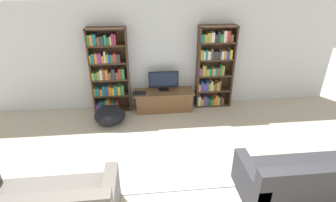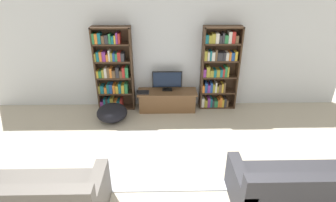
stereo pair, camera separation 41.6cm
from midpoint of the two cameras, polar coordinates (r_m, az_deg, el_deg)
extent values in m
cube|color=silver|center=(6.46, -3.07, 9.78)|extent=(8.80, 0.06, 2.60)
cube|color=#422D1E|center=(6.50, -18.15, 6.00)|extent=(0.04, 0.30, 2.04)
cube|color=#422D1E|center=(6.37, -10.54, 6.48)|extent=(0.04, 0.30, 2.04)
cube|color=#422D1E|center=(6.55, -14.24, 6.65)|extent=(0.90, 0.04, 2.04)
cube|color=#422D1E|center=(6.16, -15.45, 15.01)|extent=(0.90, 0.30, 0.04)
cube|color=#422D1E|center=(6.82, -13.45, -1.67)|extent=(0.86, 0.30, 0.04)
cube|color=#7F338C|center=(6.82, -16.67, -1.09)|extent=(0.07, 0.24, 0.17)
cube|color=#196B75|center=(6.80, -16.14, -0.82)|extent=(0.04, 0.24, 0.24)
cube|color=#333338|center=(6.78, -15.68, -0.77)|extent=(0.05, 0.24, 0.24)
cube|color=#196B75|center=(6.77, -15.22, -0.75)|extent=(0.05, 0.24, 0.24)
cube|color=#9E9333|center=(6.76, -14.62, -0.68)|extent=(0.08, 0.24, 0.26)
cube|color=orange|center=(6.76, -13.89, -0.91)|extent=(0.07, 0.24, 0.18)
cube|color=#196B75|center=(6.75, -13.24, -0.86)|extent=(0.07, 0.24, 0.19)
cube|color=#B72D28|center=(6.73, -12.65, -0.70)|extent=(0.05, 0.24, 0.23)
cube|color=#422D1E|center=(6.64, -13.82, 1.44)|extent=(0.86, 0.30, 0.04)
cube|color=#9E9333|center=(6.65, -17.28, 2.10)|extent=(0.04, 0.24, 0.19)
cube|color=#196B75|center=(6.64, -16.70, 2.14)|extent=(0.08, 0.24, 0.19)
cube|color=orange|center=(6.63, -16.00, 2.05)|extent=(0.06, 0.24, 0.16)
cube|color=#196B75|center=(6.60, -15.49, 2.36)|extent=(0.06, 0.24, 0.23)
cube|color=#234C99|center=(6.59, -14.90, 2.39)|extent=(0.07, 0.24, 0.23)
cube|color=orange|center=(6.58, -14.26, 2.36)|extent=(0.06, 0.24, 0.22)
cube|color=gold|center=(6.58, -13.61, 2.29)|extent=(0.07, 0.24, 0.19)
cube|color=#196B75|center=(6.56, -13.03, 2.54)|extent=(0.06, 0.24, 0.24)
cube|color=gold|center=(6.55, -12.38, 2.46)|extent=(0.07, 0.24, 0.21)
cube|color=#2D7F47|center=(6.54, -11.66, 2.62)|extent=(0.08, 0.24, 0.24)
cube|color=#422D1E|center=(6.49, -14.20, 4.71)|extent=(0.86, 0.30, 0.04)
cube|color=gold|center=(6.51, -17.73, 5.30)|extent=(0.04, 0.24, 0.17)
cube|color=#2D7F47|center=(6.49, -17.20, 5.34)|extent=(0.07, 0.24, 0.17)
cube|color=#9E9333|center=(6.48, -16.63, 5.49)|extent=(0.05, 0.24, 0.20)
cube|color=silver|center=(6.46, -16.09, 5.69)|extent=(0.06, 0.24, 0.24)
cube|color=brown|center=(6.44, -15.53, 5.76)|extent=(0.06, 0.24, 0.25)
cube|color=orange|center=(6.44, -14.99, 5.76)|extent=(0.05, 0.24, 0.24)
cube|color=brown|center=(6.44, -14.35, 5.55)|extent=(0.08, 0.24, 0.18)
cube|color=#333338|center=(6.41, -13.61, 5.88)|extent=(0.08, 0.24, 0.25)
cube|color=brown|center=(6.41, -12.87, 5.61)|extent=(0.06, 0.24, 0.17)
cube|color=#B72D28|center=(6.39, -12.31, 5.96)|extent=(0.06, 0.24, 0.25)
cube|color=#2D7F47|center=(6.38, -11.63, 6.01)|extent=(0.07, 0.24, 0.25)
cube|color=#422D1E|center=(6.35, -14.61, 8.13)|extent=(0.86, 0.30, 0.04)
cube|color=#9E9333|center=(6.38, -18.26, 8.79)|extent=(0.04, 0.24, 0.19)
cube|color=#196B75|center=(6.36, -17.77, 8.97)|extent=(0.06, 0.24, 0.22)
cube|color=orange|center=(6.35, -17.18, 9.01)|extent=(0.06, 0.24, 0.22)
cube|color=#7F338C|center=(6.33, -16.50, 9.07)|extent=(0.08, 0.24, 0.22)
cube|color=orange|center=(6.33, -15.82, 8.86)|extent=(0.05, 0.24, 0.16)
cube|color=silver|center=(6.31, -15.40, 9.31)|extent=(0.04, 0.24, 0.26)
cube|color=#9E9333|center=(6.31, -14.93, 9.09)|extent=(0.04, 0.24, 0.20)
cube|color=#234C99|center=(6.30, -14.43, 9.11)|extent=(0.05, 0.24, 0.20)
cube|color=#2D7F47|center=(6.29, -13.91, 9.09)|extent=(0.05, 0.24, 0.18)
cube|color=#B72D28|center=(6.28, -13.33, 9.24)|extent=(0.07, 0.24, 0.21)
cube|color=#333338|center=(6.27, -12.60, 9.21)|extent=(0.08, 0.24, 0.19)
cube|color=#422D1E|center=(6.24, -15.04, 11.68)|extent=(0.86, 0.30, 0.04)
cube|color=#2D7F47|center=(6.27, -18.77, 12.53)|extent=(0.05, 0.24, 0.23)
cube|color=orange|center=(6.26, -18.20, 12.56)|extent=(0.06, 0.24, 0.23)
cube|color=#196B75|center=(6.24, -17.55, 12.69)|extent=(0.07, 0.24, 0.24)
cube|color=brown|center=(6.23, -16.80, 12.48)|extent=(0.07, 0.24, 0.18)
cube|color=#333338|center=(6.22, -16.06, 12.61)|extent=(0.08, 0.24, 0.20)
cube|color=#2D7F47|center=(6.20, -15.38, 12.79)|extent=(0.05, 0.24, 0.23)
cube|color=#196B75|center=(6.20, -14.79, 12.63)|extent=(0.05, 0.24, 0.18)
cube|color=gold|center=(6.19, -14.30, 12.72)|extent=(0.04, 0.24, 0.19)
cube|color=#7F338C|center=(6.18, -13.90, 13.03)|extent=(0.04, 0.24, 0.25)
cube|color=#B72D28|center=(6.17, -13.42, 12.99)|extent=(0.04, 0.24, 0.23)
cube|color=#422D1E|center=(6.45, 4.66, 7.10)|extent=(0.04, 0.30, 2.04)
cube|color=#422D1E|center=(6.66, 12.02, 7.22)|extent=(0.04, 0.30, 2.04)
cube|color=#422D1E|center=(6.66, 8.13, 7.55)|extent=(0.90, 0.04, 2.04)
cube|color=#422D1E|center=(6.29, 9.02, 15.82)|extent=(0.90, 0.30, 0.04)
cube|color=#422D1E|center=(6.93, 7.86, -0.66)|extent=(0.86, 0.30, 0.04)
cube|color=silver|center=(6.78, 4.88, 0.20)|extent=(0.07, 0.24, 0.25)
cube|color=#9E9333|center=(6.81, 5.54, 0.00)|extent=(0.07, 0.24, 0.19)
cube|color=#7F338C|center=(6.81, 6.17, 0.26)|extent=(0.07, 0.24, 0.25)
cube|color=#196B75|center=(6.83, 6.66, 0.22)|extent=(0.05, 0.24, 0.23)
cube|color=#333338|center=(6.85, 7.09, 0.07)|extent=(0.05, 0.24, 0.19)
cube|color=#2D7F47|center=(6.87, 7.65, 0.03)|extent=(0.08, 0.24, 0.17)
cube|color=orange|center=(6.87, 8.21, 0.19)|extent=(0.04, 0.24, 0.21)
cube|color=orange|center=(6.88, 8.66, 0.40)|extent=(0.06, 0.24, 0.25)
cube|color=gold|center=(6.90, 9.09, 0.22)|extent=(0.05, 0.24, 0.20)
cube|color=#333338|center=(6.91, 9.54, 0.32)|extent=(0.05, 0.24, 0.22)
cube|color=brown|center=(6.93, 9.97, 0.19)|extent=(0.04, 0.24, 0.18)
cube|color=#422D1E|center=(6.76, 8.07, 2.42)|extent=(0.86, 0.30, 0.04)
cube|color=orange|center=(6.62, 4.95, 3.11)|extent=(0.06, 0.24, 0.18)
cube|color=#234C99|center=(6.62, 5.53, 3.39)|extent=(0.06, 0.24, 0.25)
cube|color=#7F338C|center=(6.65, 6.09, 3.20)|extent=(0.06, 0.24, 0.20)
cube|color=#234C99|center=(6.65, 6.62, 3.43)|extent=(0.06, 0.24, 0.25)
cube|color=#9E9333|center=(6.67, 7.12, 3.28)|extent=(0.05, 0.24, 0.21)
cube|color=silver|center=(6.67, 7.58, 3.48)|extent=(0.04, 0.24, 0.25)
cube|color=#9E9333|center=(6.70, 7.94, 3.15)|extent=(0.04, 0.24, 0.17)
cube|color=brown|center=(6.71, 8.43, 3.32)|extent=(0.07, 0.24, 0.21)
cube|color=gold|center=(6.72, 8.92, 3.42)|extent=(0.04, 0.24, 0.23)
cube|color=brown|center=(6.72, 9.34, 3.56)|extent=(0.04, 0.24, 0.26)
cube|color=#422D1E|center=(6.61, 8.29, 5.65)|extent=(0.86, 0.30, 0.04)
cube|color=#7F338C|center=(6.47, 5.13, 6.47)|extent=(0.07, 0.24, 0.19)
cube|color=#9E9333|center=(6.48, 5.88, 6.75)|extent=(0.08, 0.24, 0.26)
cube|color=#9E9333|center=(6.51, 6.65, 6.40)|extent=(0.08, 0.24, 0.17)
cube|color=#196B75|center=(6.53, 7.33, 6.46)|extent=(0.06, 0.24, 0.18)
cube|color=#9E9333|center=(6.54, 7.97, 6.49)|extent=(0.08, 0.24, 0.18)
cube|color=#196B75|center=(6.56, 8.61, 6.52)|extent=(0.06, 0.24, 0.19)
cube|color=#B72D28|center=(6.57, 9.08, 6.58)|extent=(0.05, 0.24, 0.20)
cube|color=#2D7F47|center=(6.58, 9.54, 6.82)|extent=(0.05, 0.24, 0.26)
cube|color=#9E9333|center=(6.59, 9.99, 6.78)|extent=(0.04, 0.24, 0.24)
cube|color=#422D1E|center=(6.47, 8.53, 9.03)|extent=(0.86, 0.30, 0.04)
cube|color=#9E9333|center=(6.34, 5.28, 10.10)|extent=(0.07, 0.24, 0.23)
cube|color=silver|center=(6.36, 5.89, 10.00)|extent=(0.05, 0.24, 0.21)
cube|color=#196B75|center=(6.36, 6.35, 10.12)|extent=(0.04, 0.24, 0.23)
cube|color=silver|center=(6.38, 6.88, 9.99)|extent=(0.08, 0.24, 0.20)
cube|color=brown|center=(6.39, 7.49, 10.22)|extent=(0.05, 0.24, 0.26)
cube|color=#333338|center=(6.41, 7.96, 9.96)|extent=(0.05, 0.24, 0.19)
cube|color=#333338|center=(6.43, 8.53, 9.94)|extent=(0.07, 0.24, 0.19)
cube|color=#333338|center=(6.44, 9.18, 9.96)|extent=(0.06, 0.24, 0.19)
cube|color=silver|center=(6.46, 9.76, 9.95)|extent=(0.06, 0.24, 0.19)
cube|color=orange|center=(6.48, 10.33, 10.00)|extent=(0.05, 0.24, 0.20)
cube|color=#234C99|center=(6.50, 10.88, 9.94)|extent=(0.07, 0.24, 0.19)
cube|color=gold|center=(6.51, 11.52, 10.07)|extent=(0.06, 0.24, 0.22)
cube|color=#422D1E|center=(6.37, 8.78, 12.53)|extent=(0.86, 0.30, 0.04)
cube|color=#196B75|center=(6.24, 5.46, 13.51)|extent=(0.08, 0.24, 0.19)
cube|color=#9E9333|center=(6.26, 6.15, 13.50)|extent=(0.06, 0.24, 0.19)
cube|color=#9E9333|center=(6.27, 6.86, 13.64)|extent=(0.08, 0.24, 0.22)
cube|color=silver|center=(6.29, 7.63, 13.68)|extent=(0.08, 0.24, 0.23)
cube|color=#333338|center=(6.31, 8.29, 13.46)|extent=(0.06, 0.24, 0.18)
cube|color=#333338|center=(6.32, 8.89, 13.69)|extent=(0.05, 0.24, 0.23)
cube|color=#2D7F47|center=(6.34, 9.50, 13.46)|extent=(0.08, 0.24, 0.19)
cube|color=silver|center=(6.36, 10.25, 13.78)|extent=(0.07, 0.24, 0.26)
cube|color=#B72D28|center=(6.38, 10.96, 13.75)|extent=(0.08, 0.24, 0.26)
cube|color=brown|center=(6.41, 11.63, 13.38)|extent=(0.07, 0.24, 0.17)
cube|color=brown|center=(6.55, -2.68, -0.04)|extent=(1.37, 0.49, 0.46)
cube|color=brown|center=(6.45, -2.72, 1.92)|extent=(1.46, 0.52, 0.04)
cube|color=black|center=(6.50, -2.77, 2.47)|extent=(0.24, 0.16, 0.03)
cylinder|color=black|center=(6.49, -2.78, 2.79)|extent=(0.04, 0.04, 0.05)
cube|color=black|center=(6.40, -2.82, 4.68)|extent=(0.73, 0.04, 0.41)
cube|color=black|center=(6.38, -2.81, 4.61)|extent=(0.68, 0.00, 0.37)
cube|color=#28282D|center=(6.37, -8.09, 1.64)|extent=(0.31, 0.21, 0.02)
cube|color=black|center=(6.36, -8.09, 1.75)|extent=(0.30, 0.21, 0.00)
cube|color=#B2B7C1|center=(5.04, -3.83, -12.08)|extent=(2.27, 1.76, 0.02)
cube|color=#2D2D33|center=(4.64, 25.43, -15.98)|extent=(2.02, 0.96, 0.41)
cube|color=#2D2D33|center=(4.14, 29.26, -14.90)|extent=(2.02, 0.18, 0.44)
cube|color=#2D2D33|center=(4.21, 14.38, -17.10)|extent=(0.18, 0.96, 0.59)
ellipsoid|color=black|center=(6.18, -14.44, -3.02)|extent=(0.70, 0.70, 0.39)
camera|label=1|loc=(0.21, -92.17, -1.08)|focal=28.00mm
camera|label=2|loc=(0.21, 87.83, 1.08)|focal=28.00mm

